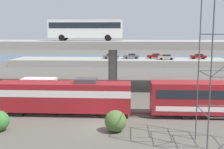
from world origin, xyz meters
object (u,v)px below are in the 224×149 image
transit_bus_on_overpass (86,28)px  parked_car_1 (111,56)px  parked_car_0 (131,56)px  parked_car_4 (155,56)px  parked_car_3 (198,56)px  train_locomotive (57,95)px  parked_car_2 (166,57)px  service_truck_west (45,88)px

transit_bus_on_overpass → parked_car_1: (1.96, 35.61, -7.49)m
parked_car_0 → transit_bus_on_overpass: bearing=77.8°
parked_car_4 → transit_bus_on_overpass: bearing=68.1°
parked_car_1 → parked_car_4: size_ratio=0.98×
parked_car_0 → parked_car_3: 19.54m
train_locomotive → parked_car_2: 52.56m
parked_car_0 → parked_car_3: (19.54, 0.25, -0.00)m
transit_bus_on_overpass → parked_car_2: transit_bus_on_overpass is taller
parked_car_0 → parked_car_1: bearing=9.0°
transit_bus_on_overpass → parked_car_2: 38.83m
parked_car_0 → parked_car_1: size_ratio=1.00×
service_truck_west → train_locomotive: bearing=-63.7°
train_locomotive → parked_car_1: bearing=-93.4°
parked_car_1 → train_locomotive: bearing=-93.4°
service_truck_west → parked_car_2: size_ratio=1.50×
service_truck_west → parked_car_4: bearing=67.1°
transit_bus_on_overpass → parked_car_1: transit_bus_on_overpass is taller
parked_car_4 → parked_car_0: bearing=6.1°
parked_car_0 → service_truck_west: bearing=74.8°
parked_car_0 → parked_car_3: size_ratio=1.03×
parked_car_3 → parked_car_4: same height
parked_car_3 → parked_car_4: 12.50m
parked_car_2 → parked_car_4: size_ratio=0.97×
parked_car_0 → parked_car_4: (7.05, 0.75, -0.00)m
parked_car_4 → train_locomotive: bearing=73.1°
parked_car_1 → parked_car_0: bearing=9.0°
parked_car_1 → parked_car_2: (15.77, -1.89, 0.00)m
parked_car_0 → parked_car_2: size_ratio=1.01×
parked_car_0 → parked_car_4: bearing=-173.9°
parked_car_2 → parked_car_0: bearing=-16.1°
service_truck_west → parked_car_0: bearing=74.8°
service_truck_west → parked_car_0: 46.86m
transit_bus_on_overpass → parked_car_0: size_ratio=2.61×
parked_car_0 → parked_car_2: same height
transit_bus_on_overpass → parked_car_4: 40.88m
parked_car_3 → parked_car_1: bearing=2.7°
parked_car_4 → parked_car_2: bearing=127.6°
train_locomotive → parked_car_3: 59.45m
parked_car_3 → parked_car_4: bearing=-2.3°
train_locomotive → parked_car_2: train_locomotive is taller
train_locomotive → parked_car_2: size_ratio=3.59×
service_truck_west → parked_car_1: (6.36, 44.26, 0.89)m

